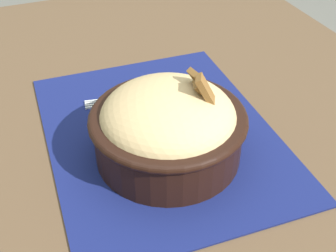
% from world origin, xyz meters
% --- Properties ---
extents(table, '(1.08, 0.87, 0.71)m').
position_xyz_m(table, '(0.00, 0.00, 0.64)').
color(table, '#4C3826').
rests_on(table, ground_plane).
extents(placemat, '(0.43, 0.34, 0.00)m').
position_xyz_m(placemat, '(-0.04, 0.03, 0.71)').
color(placemat, '#11194C').
rests_on(placemat, table).
extents(bowl, '(0.22, 0.22, 0.13)m').
position_xyz_m(bowl, '(-0.09, 0.03, 0.76)').
color(bowl, black).
rests_on(bowl, placemat).
extents(fork, '(0.04, 0.14, 0.00)m').
position_xyz_m(fork, '(0.06, 0.05, 0.71)').
color(fork, beige).
rests_on(fork, placemat).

